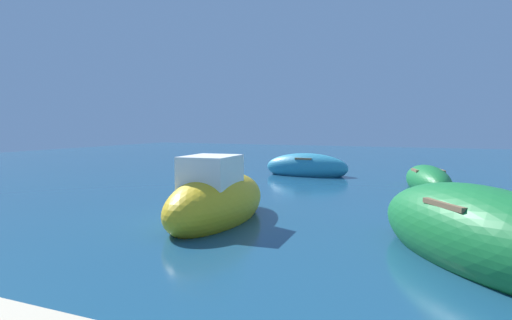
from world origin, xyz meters
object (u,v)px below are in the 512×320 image
moored_boat_0 (217,200)px  moored_boat_3 (307,167)px  moored_boat_1 (428,181)px  moored_boat_4 (479,235)px

moored_boat_0 → moored_boat_3: size_ratio=1.15×
moored_boat_1 → moored_boat_4: bearing=-9.5°
moored_boat_3 → moored_boat_4: moored_boat_4 is taller
moored_boat_3 → moored_boat_0: bearing=94.5°
moored_boat_1 → moored_boat_3: size_ratio=1.04×
moored_boat_1 → moored_boat_3: 5.57m
moored_boat_3 → moored_boat_1: bearing=154.8°
moored_boat_0 → moored_boat_1: bearing=-35.4°
moored_boat_0 → moored_boat_4: size_ratio=0.87×
moored_boat_4 → moored_boat_3: bearing=173.7°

